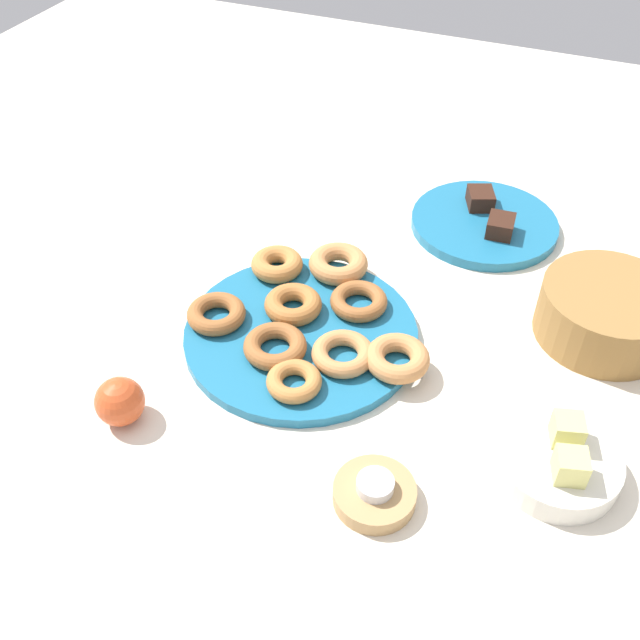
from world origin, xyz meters
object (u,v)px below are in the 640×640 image
(donut_5, at_px, (336,263))
(brownie_near, at_px, (480,198))
(apple, at_px, (120,401))
(donut_4, at_px, (216,314))
(donut_7, at_px, (294,381))
(tealight, at_px, (375,485))
(basket, at_px, (607,313))
(donut_1, at_px, (277,264))
(melon_chunk_left, at_px, (567,430))
(donut_0, at_px, (275,346))
(donut_6, at_px, (359,301))
(donut_8, at_px, (397,358))
(melon_chunk_right, at_px, (571,466))
(donut_3, at_px, (293,304))
(donut_plate, at_px, (301,334))
(fruit_bowl, at_px, (558,464))
(cake_plate, at_px, (484,223))
(candle_holder, at_px, (374,494))
(brownie_far, at_px, (501,226))
(donut_2, at_px, (343,354))

(donut_5, height_order, brownie_near, brownie_near)
(apple, bearing_deg, donut_5, 158.28)
(donut_4, bearing_deg, donut_7, 63.81)
(tealight, xyz_separation_m, apple, (0.01, -0.35, 0.00))
(donut_5, bearing_deg, donut_4, -34.07)
(donut_4, bearing_deg, basket, 111.20)
(donut_1, height_order, apple, apple)
(basket, xyz_separation_m, melon_chunk_left, (0.25, -0.02, 0.01))
(donut_7, relative_size, apple, 1.16)
(donut_0, bearing_deg, basket, 119.14)
(donut_6, height_order, basket, basket)
(donut_8, distance_m, tealight, 0.21)
(donut_4, bearing_deg, donut_8, 92.67)
(brownie_near, height_order, melon_chunk_right, melon_chunk_right)
(donut_3, relative_size, apple, 1.33)
(donut_4, bearing_deg, brownie_near, 146.93)
(donut_plate, bearing_deg, melon_chunk_right, 72.26)
(fruit_bowl, bearing_deg, donut_3, -107.90)
(melon_chunk_right, bearing_deg, cake_plate, -157.30)
(candle_holder, bearing_deg, basket, 151.83)
(donut_0, bearing_deg, melon_chunk_right, 80.31)
(donut_6, height_order, brownie_near, brownie_near)
(donut_8, height_order, melon_chunk_left, melon_chunk_left)
(basket, bearing_deg, melon_chunk_left, -4.83)
(donut_1, distance_m, donut_3, 0.10)
(brownie_far, height_order, fruit_bowl, brownie_far)
(donut_1, bearing_deg, donut_plate, 38.94)
(donut_0, xyz_separation_m, brownie_far, (-0.40, 0.23, 0.00))
(donut_0, xyz_separation_m, cake_plate, (-0.43, 0.20, -0.02))
(donut_8, bearing_deg, brownie_near, 178.13)
(brownie_far, relative_size, basket, 0.26)
(donut_2, distance_m, donut_6, 0.11)
(melon_chunk_right, bearing_deg, donut_4, -100.81)
(donut_0, relative_size, donut_2, 1.02)
(donut_5, height_order, basket, basket)
(donut_1, height_order, candle_holder, donut_1)
(cake_plate, height_order, fruit_bowl, fruit_bowl)
(donut_0, relative_size, apple, 1.39)
(donut_0, relative_size, candle_holder, 0.90)
(apple, bearing_deg, melon_chunk_right, 100.53)
(donut_plate, xyz_separation_m, basket, (-0.18, 0.40, 0.03))
(donut_4, distance_m, donut_6, 0.21)
(donut_0, relative_size, donut_8, 1.00)
(tealight, relative_size, apple, 0.69)
(donut_2, height_order, donut_3, donut_3)
(donut_8, bearing_deg, melon_chunk_left, 75.75)
(donut_2, relative_size, brownie_near, 1.70)
(donut_5, xyz_separation_m, tealight, (0.37, 0.20, -0.00))
(fruit_bowl, bearing_deg, candle_holder, -57.75)
(donut_7, bearing_deg, cake_plate, 163.02)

